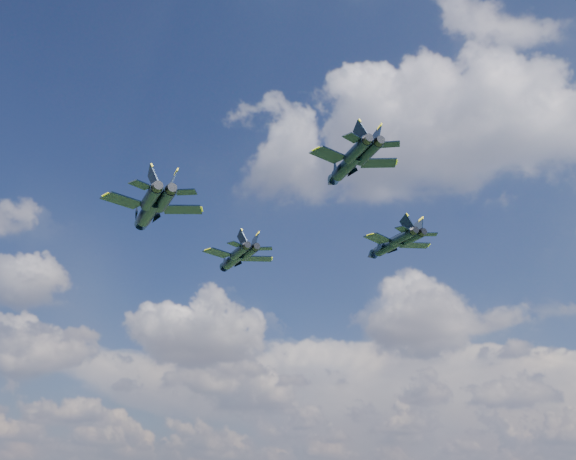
# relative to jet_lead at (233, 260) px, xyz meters

# --- Properties ---
(jet_lead) EXTENTS (14.52, 13.62, 3.83)m
(jet_lead) POSITION_rel_jet_lead_xyz_m (0.00, 0.00, 0.00)
(jet_lead) COLOR black
(jet_left) EXTENTS (16.21, 15.91, 4.37)m
(jet_left) POSITION_rel_jet_lead_xyz_m (0.10, -26.10, -0.87)
(jet_left) COLOR black
(jet_right) EXTENTS (14.10, 12.73, 3.66)m
(jet_right) POSITION_rel_jet_lead_xyz_m (27.11, 1.51, -0.78)
(jet_right) COLOR black
(jet_slot) EXTENTS (12.66, 13.22, 3.52)m
(jet_slot) POSITION_rel_jet_lead_xyz_m (29.99, -27.60, -0.12)
(jet_slot) COLOR black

